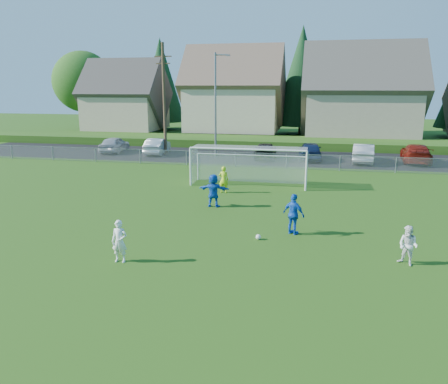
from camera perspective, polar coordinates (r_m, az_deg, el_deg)
The scene contains 21 objects.
ground at distance 13.69m, azimuth -7.03°, elevation -13.57°, with size 160.00×160.00×0.00m, color #193D0C.
asphalt_lot at distance 39.69m, azimuth 5.76°, elevation 4.57°, with size 60.00×60.00×0.00m, color black.
grass_embankment at distance 47.03m, azimuth 6.75°, elevation 6.45°, with size 70.00×6.00×0.80m, color #1E420F.
soccer_ball at distance 18.37m, azimuth 4.50°, elevation -5.88°, with size 0.22×0.22×0.22m, color white.
player_white_a at distance 16.30m, azimuth -13.49°, elevation -6.29°, with size 0.57×0.38×1.57m, color white.
player_white_b at distance 16.94m, azimuth 22.91°, elevation -6.47°, with size 0.70×0.55×1.45m, color white.
player_blue_a at distance 18.98m, azimuth 9.09°, elevation -2.89°, with size 1.04×0.43×1.78m, color blue.
player_blue_b at distance 23.04m, azimuth -1.38°, elevation 0.21°, with size 1.64×0.52×1.76m, color blue.
goalkeeper at distance 26.10m, azimuth -0.04°, elevation 1.64°, with size 0.59×0.38×1.60m, color #C2E91B.
car_a at distance 43.67m, azimuth -14.12°, elevation 6.05°, with size 1.79×4.45×1.52m, color #ADB0B5.
car_b at distance 41.74m, azimuth -8.71°, elevation 5.94°, with size 1.56×4.48×1.48m, color silver.
car_d at distance 38.72m, azimuth 5.43°, elevation 5.36°, with size 1.91×4.69×1.36m, color black.
car_e at distance 38.62m, azimuth 11.19°, elevation 5.30°, with size 1.86×4.64×1.58m, color #121F40.
car_f at distance 38.47m, azimuth 17.74°, elevation 4.86°, with size 1.65×4.72×1.56m, color #B8B8B8.
car_g at distance 39.93m, azimuth 23.79°, elevation 4.65°, with size 2.17×5.34×1.55m, color maroon.
soccer_goal at distance 28.22m, azimuth 3.34°, elevation 4.24°, with size 7.42×1.90×2.50m.
chainlink_fence at distance 34.20m, azimuth 4.79°, elevation 4.18°, with size 52.06×0.06×1.20m.
streetlight at distance 38.47m, azimuth -1.05°, elevation 11.59°, with size 1.38×0.18×9.00m.
utility_pole at distance 40.82m, azimuth -7.82°, elevation 12.02°, with size 1.60×0.26×10.00m.
houses_row at distance 54.00m, azimuth 9.86°, elevation 14.64°, with size 53.90×11.45×13.27m.
tree_row at distance 60.30m, azimuth 9.17°, elevation 14.14°, with size 65.98×12.36×13.80m.
Camera 1 is at (4.05, -11.49, 6.25)m, focal length 35.00 mm.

